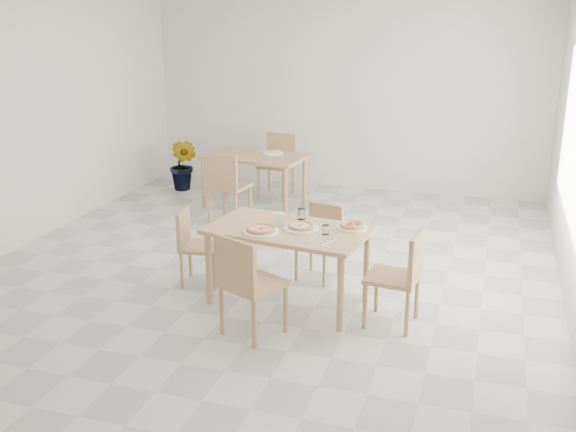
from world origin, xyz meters
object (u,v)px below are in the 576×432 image
(chair_east, at_px, (402,272))
(chair_back_s, at_px, (226,183))
(chair_south, at_px, (246,279))
(plate_pepperoni, at_px, (352,227))
(pizza_mushroom, at_px, (301,226))
(napkin_holder, at_px, (279,220))
(plate_margherita, at_px, (261,231))
(pizza_margherita, at_px, (261,229))
(tumbler_b, at_px, (326,230))
(plate_mushroom, at_px, (301,228))
(pizza_pepperoni, at_px, (352,225))
(tumbler_a, at_px, (301,214))
(chair_back_n, at_px, (278,160))
(second_table, at_px, (254,161))
(chair_west, at_px, (194,241))
(chair_north, at_px, (321,236))
(plate_empty, at_px, (273,153))
(potted_plant, at_px, (184,165))
(main_table, at_px, (288,237))

(chair_east, relative_size, chair_back_s, 0.95)
(chair_south, xyz_separation_m, plate_pepperoni, (0.70, 0.95, 0.23))
(pizza_mushroom, bearing_deg, napkin_holder, 171.20)
(chair_south, height_order, plate_margherita, chair_south)
(plate_pepperoni, relative_size, pizza_margherita, 0.85)
(chair_south, distance_m, tumbler_b, 0.91)
(plate_mushroom, xyz_separation_m, pizza_pepperoni, (0.44, 0.17, 0.02))
(plate_margherita, relative_size, tumbler_a, 3.18)
(napkin_holder, height_order, chair_back_n, chair_back_n)
(chair_south, xyz_separation_m, napkin_holder, (0.03, 0.82, 0.28))
(plate_pepperoni, bearing_deg, chair_east, -33.15)
(tumbler_a, bearing_deg, second_table, 119.08)
(plate_pepperoni, bearing_deg, chair_west, -179.41)
(chair_back_n, bearing_deg, chair_north, -59.18)
(chair_south, relative_size, second_table, 0.63)
(pizza_pepperoni, bearing_deg, chair_south, -126.24)
(plate_empty, distance_m, potted_plant, 1.64)
(chair_south, distance_m, second_table, 3.85)
(chair_north, xyz_separation_m, plate_pepperoni, (0.44, -0.54, 0.31))
(chair_north, relative_size, pizza_mushroom, 2.62)
(plate_margherita, relative_size, pizza_margherita, 0.96)
(chair_east, relative_size, potted_plant, 1.11)
(pizza_mushroom, bearing_deg, chair_back_n, 111.40)
(pizza_margherita, height_order, potted_plant, pizza_margherita)
(potted_plant, bearing_deg, plate_empty, -12.87)
(plate_margherita, height_order, tumbler_b, tumbler_b)
(chair_west, bearing_deg, tumbler_b, -109.06)
(main_table, xyz_separation_m, chair_west, (-1.05, 0.16, -0.21))
(plate_margherita, distance_m, plate_pepperoni, 0.85)
(pizza_margherita, xyz_separation_m, potted_plant, (-2.53, 3.58, -0.38))
(pizza_pepperoni, height_order, potted_plant, pizza_pepperoni)
(pizza_margherita, bearing_deg, pizza_mushroom, 30.13)
(napkin_holder, height_order, chair_back_s, chair_back_s)
(napkin_holder, distance_m, chair_back_n, 3.75)
(chair_north, xyz_separation_m, tumbler_b, (0.24, -0.78, 0.35))
(plate_margherita, relative_size, chair_back_n, 0.36)
(main_table, distance_m, plate_pepperoni, 0.60)
(pizza_margherita, bearing_deg, napkin_holder, 66.50)
(main_table, distance_m, plate_empty, 3.26)
(plate_margherita, relative_size, pizza_mushroom, 1.13)
(chair_north, xyz_separation_m, chair_west, (-1.18, -0.56, 0.01))
(chair_west, bearing_deg, chair_north, -75.04)
(chair_south, height_order, plate_empty, chair_south)
(chair_south, xyz_separation_m, chair_north, (0.26, 1.50, -0.09))
(chair_south, distance_m, chair_back_s, 3.19)
(pizza_mushroom, bearing_deg, second_table, 117.90)
(chair_south, bearing_deg, plate_margherita, -59.03)
(chair_south, distance_m, plate_empty, 3.97)
(chair_back_s, relative_size, chair_back_n, 1.02)
(main_table, relative_size, chair_south, 1.71)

